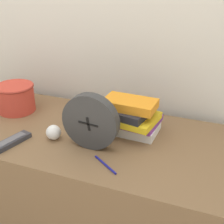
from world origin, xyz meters
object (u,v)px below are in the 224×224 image
(basket, at_px, (16,97))
(pen, at_px, (105,165))
(desk_clock, at_px, (90,122))
(tv_remote, at_px, (11,142))
(book_stack, at_px, (132,116))
(crumpled_paper_ball, at_px, (54,132))

(basket, distance_m, pen, 0.65)
(desk_clock, bearing_deg, tv_remote, -162.46)
(desk_clock, xyz_separation_m, tv_remote, (-0.31, -0.10, -0.10))
(book_stack, distance_m, basket, 0.60)
(desk_clock, bearing_deg, pen, -43.57)
(desk_clock, xyz_separation_m, basket, (-0.48, 0.17, -0.04))
(book_stack, distance_m, pen, 0.28)
(book_stack, height_order, crumpled_paper_ball, book_stack)
(book_stack, height_order, basket, book_stack)
(book_stack, bearing_deg, crumpled_paper_ball, -148.77)
(desk_clock, height_order, tv_remote, desk_clock)
(basket, relative_size, crumpled_paper_ball, 3.01)
(basket, distance_m, tv_remote, 0.33)
(crumpled_paper_ball, height_order, pen, crumpled_paper_ball)
(desk_clock, distance_m, pen, 0.18)
(desk_clock, distance_m, tv_remote, 0.34)
(book_stack, xyz_separation_m, basket, (-0.59, 0.00, -0.00))
(tv_remote, bearing_deg, basket, 122.26)
(crumpled_paper_ball, xyz_separation_m, pen, (0.27, -0.10, -0.03))
(book_stack, height_order, tv_remote, book_stack)
(book_stack, xyz_separation_m, pen, (-0.01, -0.27, -0.07))
(pen, bearing_deg, desk_clock, 136.43)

